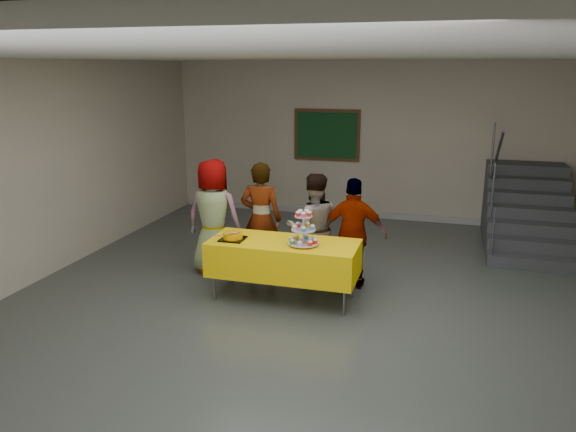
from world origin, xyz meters
name	(u,v)px	position (x,y,z in m)	size (l,w,h in m)	color
room_shell	(313,141)	(0.00, 0.02, 2.13)	(10.00, 10.04, 3.02)	#4C514C
bake_table	(284,258)	(-0.53, 0.66, 0.56)	(1.88, 0.78, 0.77)	#595960
cupcake_stand	(303,231)	(-0.25, 0.58, 0.95)	(0.38, 0.38, 0.44)	silver
bear_cake	(233,235)	(-1.17, 0.56, 0.83)	(0.32, 0.36, 0.12)	black
schoolchild_a	(214,217)	(-1.77, 1.33, 0.83)	(0.81, 0.53, 1.66)	slate
schoolchild_b	(261,219)	(-1.10, 1.46, 0.81)	(0.59, 0.39, 1.62)	slate
schoolchild_c	(313,228)	(-0.31, 1.36, 0.76)	(0.74, 0.58, 1.53)	slate
schoolchild_d	(354,234)	(0.25, 1.31, 0.75)	(0.88, 0.37, 1.50)	slate
staircase	(525,214)	(2.70, 4.13, 0.49)	(1.30, 2.40, 2.04)	#424447
noticeboard	(327,135)	(-0.94, 4.96, 1.60)	(1.30, 0.05, 1.00)	#472B16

